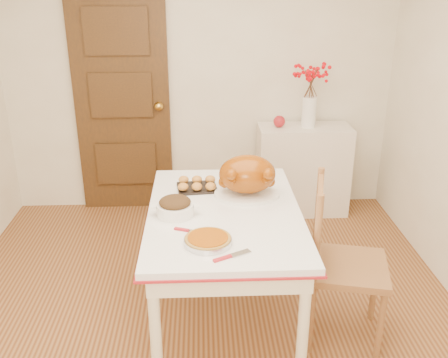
{
  "coord_description": "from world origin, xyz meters",
  "views": [
    {
      "loc": [
        0.01,
        -2.53,
        2.12
      ],
      "look_at": [
        0.14,
        0.21,
        0.99
      ],
      "focal_mm": 40.4,
      "sensor_mm": 36.0,
      "label": 1
    }
  ],
  "objects_px": {
    "sideboard": "(303,170)",
    "chair_oak": "(348,263)",
    "kitchen_table": "(224,268)",
    "turkey_platter": "(247,176)",
    "pumpkin_pie": "(208,239)"
  },
  "relations": [
    {
      "from": "sideboard",
      "to": "chair_oak",
      "type": "relative_size",
      "value": 0.8
    },
    {
      "from": "kitchen_table",
      "to": "chair_oak",
      "type": "xyz_separation_m",
      "value": [
        0.73,
        -0.16,
        0.11
      ]
    },
    {
      "from": "chair_oak",
      "to": "turkey_platter",
      "type": "height_order",
      "value": "turkey_platter"
    },
    {
      "from": "turkey_platter",
      "to": "pumpkin_pie",
      "type": "height_order",
      "value": "turkey_platter"
    },
    {
      "from": "chair_oak",
      "to": "pumpkin_pie",
      "type": "height_order",
      "value": "chair_oak"
    },
    {
      "from": "sideboard",
      "to": "pumpkin_pie",
      "type": "bearing_deg",
      "value": -114.24
    },
    {
      "from": "sideboard",
      "to": "kitchen_table",
      "type": "distance_m",
      "value": 1.81
    },
    {
      "from": "chair_oak",
      "to": "pumpkin_pie",
      "type": "bearing_deg",
      "value": 119.0
    },
    {
      "from": "kitchen_table",
      "to": "turkey_platter",
      "type": "relative_size",
      "value": 3.26
    },
    {
      "from": "kitchen_table",
      "to": "pumpkin_pie",
      "type": "distance_m",
      "value": 0.59
    },
    {
      "from": "kitchen_table",
      "to": "pumpkin_pie",
      "type": "height_order",
      "value": "pumpkin_pie"
    },
    {
      "from": "kitchen_table",
      "to": "sideboard",
      "type": "bearing_deg",
      "value": 63.65
    },
    {
      "from": "sideboard",
      "to": "turkey_platter",
      "type": "xyz_separation_m",
      "value": [
        -0.65,
        -1.42,
        0.52
      ]
    },
    {
      "from": "chair_oak",
      "to": "turkey_platter",
      "type": "bearing_deg",
      "value": 71.05
    },
    {
      "from": "kitchen_table",
      "to": "turkey_platter",
      "type": "height_order",
      "value": "turkey_platter"
    }
  ]
}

